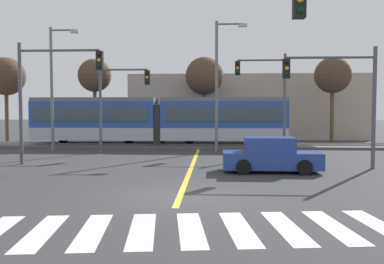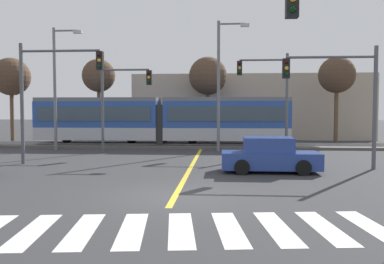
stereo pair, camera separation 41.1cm
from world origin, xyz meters
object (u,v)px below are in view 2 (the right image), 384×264
Objects in this scene: bare_tree_far_east at (337,76)px; traffic_light_mid_right at (341,88)px; sedan_crossing at (270,156)px; bare_tree_east at (208,76)px; street_lamp_centre at (221,78)px; light_rail_tram at (162,119)px; traffic_light_far_right at (270,88)px; traffic_light_near_right at (384,48)px; bare_tree_west at (99,76)px; traffic_light_far_left at (119,94)px; bare_tree_far_west at (11,77)px; street_lamp_west at (57,81)px; traffic_light_mid_left at (50,83)px.

traffic_light_mid_right is at bearing -104.46° from bare_tree_far_east.
sedan_crossing is 0.58× the size of bare_tree_east.
street_lamp_centre is at bearing 125.95° from traffic_light_mid_right.
light_rail_tram is 8.53m from traffic_light_far_right.
traffic_light_near_right is 28.86m from bare_tree_west.
traffic_light_far_left is (-2.02, -4.46, 1.69)m from light_rail_tram.
traffic_light_far_left is at bearing -36.55° from bare_tree_far_west.
bare_tree_west is 1.00× the size of bare_tree_east.
bare_tree_east is (5.23, 9.48, 1.82)m from traffic_light_far_left.
bare_tree_east reaches higher than sedan_crossing.
bare_tree_far_west is at bearing -177.30° from bare_tree_east.
bare_tree_west reaches higher than traffic_light_far_right.
bare_tree_far_west is at bearing 143.45° from traffic_light_far_left.
bare_tree_far_east is at bearing 18.06° from street_lamp_west.
street_lamp_centre is 1.17× the size of bare_tree_far_west.
sedan_crossing is at bearing -53.53° from bare_tree_west.
bare_tree_west is (7.27, 1.40, 0.15)m from bare_tree_far_west.
traffic_light_mid_left is 0.83× the size of bare_tree_far_west.
traffic_light_far_right is 3.20m from street_lamp_centre.
traffic_light_mid_left reaches higher than light_rail_tram.
traffic_light_far_right is 22.63m from bare_tree_far_west.
street_lamp_west is at bearing -140.67° from bare_tree_east.
bare_tree_far_east is at bearing 37.79° from traffic_light_mid_left.
traffic_light_mid_left is 22.31m from bare_tree_far_east.
bare_tree_west is 9.69m from bare_tree_east.
street_lamp_west is 21.20m from bare_tree_far_east.
sedan_crossing is 16.37m from street_lamp_west.
street_lamp_west is (-6.62, -3.03, 2.60)m from light_rail_tram.
traffic_light_near_right is 24.63m from bare_tree_east.
traffic_light_far_right is 0.87× the size of bare_tree_west.
traffic_light_mid_left is 0.71× the size of street_lamp_centre.
traffic_light_mid_left is (-12.60, 8.89, -0.24)m from traffic_light_near_right.
bare_tree_east reaches higher than traffic_light_near_right.
light_rail_tram is 2.56× the size of bare_tree_east.
traffic_light_mid_left is 16.00m from bare_tree_west.
light_rail_tram is 2.26× the size of street_lamp_west.
traffic_light_mid_left is 0.83× the size of bare_tree_west.
bare_tree_west is at bearing 138.95° from light_rail_tram.
light_rail_tram is 6.05m from street_lamp_centre.
bare_tree_east reaches higher than traffic_light_mid_left.
street_lamp_west reaches higher than bare_tree_east.
traffic_light_mid_left is (-2.05, -5.65, 0.28)m from traffic_light_far_left.
street_lamp_west is 11.00m from street_lamp_centre.
traffic_light_near_right is at bearing -77.51° from bare_tree_east.
street_lamp_centre is 11.35m from bare_tree_far_east.
traffic_light_far_left is 14.69m from bare_tree_far_west.
traffic_light_mid_left is at bearing -70.19° from street_lamp_west.
traffic_light_mid_right reaches higher than light_rail_tram.
street_lamp_centre is at bearing -0.62° from street_lamp_west.
traffic_light_mid_left is (-4.07, -10.10, 1.97)m from light_rail_tram.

